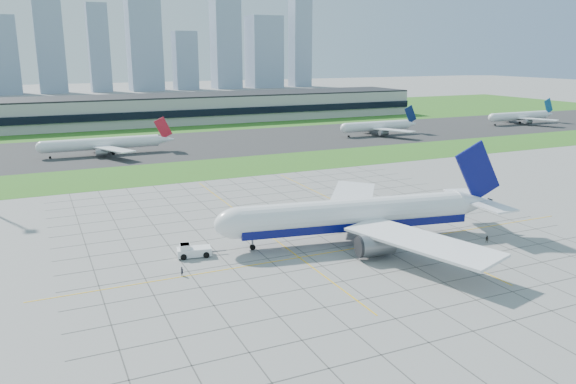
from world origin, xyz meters
The scene contains 14 objects.
ground centered at (0.00, 0.00, 0.00)m, with size 1400.00×1400.00×0.00m, color gray.
grass_median centered at (0.00, 90.00, 0.02)m, with size 700.00×35.00×0.04m, color #346A1E.
asphalt_taxiway centered at (0.00, 145.00, 0.03)m, with size 700.00×75.00×0.04m, color #383838.
grass_far centered at (0.00, 255.00, 0.02)m, with size 700.00×145.00×0.04m, color #346A1E.
apron_markings centered at (0.43, 11.09, 0.02)m, with size 120.00×130.00×0.03m.
terminal centered at (40.00, 229.87, 7.89)m, with size 260.00×43.00×15.80m.
city_skyline centered at (-8.71, 520.00, 59.09)m, with size 523.00×32.40×160.00m.
airliner centered at (5.69, 2.36, 5.67)m, with size 65.48×65.85×20.72m.
pushback_tug centered at (-29.16, 7.44, 1.21)m, with size 9.94×4.32×2.73m.
crew_near centered at (-33.55, -1.59, 0.87)m, with size 0.64×0.42×1.74m, color black.
crew_far centered at (30.62, -10.64, 0.79)m, with size 0.77×0.60×1.58m, color black.
distant_jet_1 centered at (-30.57, 134.80, 4.49)m, with size 50.26×42.66×14.08m.
distant_jet_2 centered at (99.13, 135.56, 4.49)m, with size 41.46×42.66×14.08m.
distant_jet_3 centered at (197.93, 139.63, 4.49)m, with size 45.98×42.66×14.08m.
Camera 1 is at (-55.79, -96.75, 39.69)m, focal length 35.00 mm.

